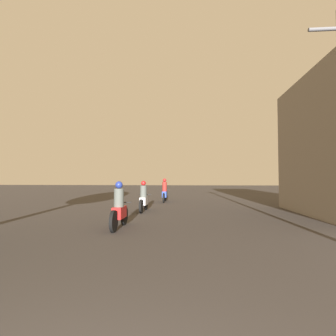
# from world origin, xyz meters

# --- Properties ---
(motorcycle_red) EXTENTS (0.60, 1.98, 1.55)m
(motorcycle_red) POSITION_xyz_m (-1.72, 7.56, 0.62)
(motorcycle_red) COLOR black
(motorcycle_red) RESTS_ON ground_plane
(motorcycle_silver) EXTENTS (0.60, 2.02, 1.52)m
(motorcycle_silver) POSITION_xyz_m (-1.70, 11.96, 0.62)
(motorcycle_silver) COLOR black
(motorcycle_silver) RESTS_ON ground_plane
(motorcycle_blue) EXTENTS (0.60, 2.00, 1.63)m
(motorcycle_blue) POSITION_xyz_m (-1.15, 17.20, 0.65)
(motorcycle_blue) COLOR black
(motorcycle_blue) RESTS_ON ground_plane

